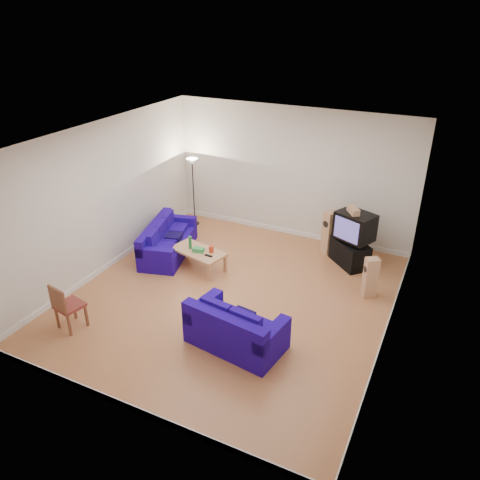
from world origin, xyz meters
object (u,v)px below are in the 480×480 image
at_px(tv_stand, 350,253).
at_px(television, 355,226).
at_px(coffee_table, 198,253).
at_px(sofa_loveseat, 234,331).
at_px(sofa_three_seat, 166,243).

bearing_deg(tv_stand, television, 23.09).
height_order(coffee_table, tv_stand, tv_stand).
bearing_deg(sofa_loveseat, tv_stand, 82.39).
height_order(tv_stand, television, television).
bearing_deg(coffee_table, sofa_loveseat, -46.99).
distance_m(coffee_table, television, 3.45).
height_order(sofa_three_seat, tv_stand, sofa_three_seat).
height_order(coffee_table, television, television).
height_order(sofa_loveseat, television, television).
bearing_deg(television, tv_stand, -175.87).
distance_m(sofa_three_seat, coffee_table, 1.06).
xyz_separation_m(sofa_three_seat, television, (4.01, 1.36, 0.67)).
relative_size(tv_stand, television, 0.97).
bearing_deg(tv_stand, sofa_three_seat, -118.03).
xyz_separation_m(sofa_three_seat, coffee_table, (1.02, -0.26, 0.11)).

